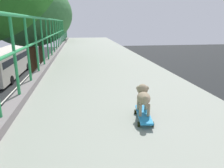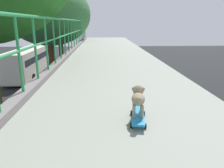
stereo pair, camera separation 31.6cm
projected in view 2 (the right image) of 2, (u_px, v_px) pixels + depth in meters
city_bus at (30, 60)px, 26.66m from camera, size 2.71×11.83×3.41m
roadside_tree_far at (49, 15)px, 13.78m from camera, size 5.39×5.39×9.02m
roadside_tree_farthest at (60, 27)px, 19.30m from camera, size 4.17×4.17×7.73m
toy_skateboard at (138, 116)px, 2.58m from camera, size 0.25×0.57×0.08m
small_dog at (138, 97)px, 2.57m from camera, size 0.20×0.39×0.33m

